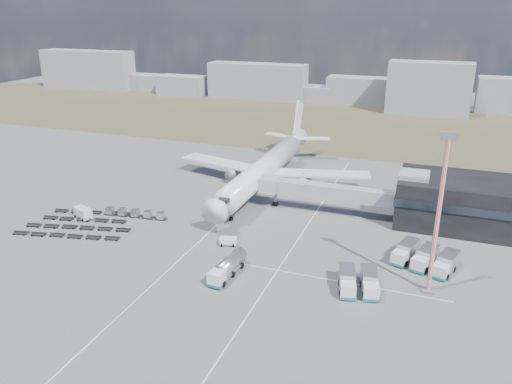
% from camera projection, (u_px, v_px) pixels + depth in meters
% --- Properties ---
extents(ground, '(420.00, 420.00, 0.00)m').
position_uv_depth(ground, '(214.00, 238.00, 99.50)').
color(ground, '#565659').
rests_on(ground, ground).
extents(grass_strip, '(420.00, 90.00, 0.01)m').
position_uv_depth(grass_strip, '(331.00, 124.00, 196.16)').
color(grass_strip, '#4D492E').
rests_on(grass_strip, ground).
extents(lane_markings, '(47.12, 110.00, 0.01)m').
position_uv_depth(lane_markings, '(265.00, 239.00, 98.96)').
color(lane_markings, silver).
rests_on(lane_markings, ground).
extents(terminal, '(30.40, 16.40, 11.00)m').
position_uv_depth(terminal, '(471.00, 202.00, 103.21)').
color(terminal, black).
rests_on(terminal, ground).
extents(jet_bridge, '(30.30, 3.80, 7.05)m').
position_uv_depth(jet_bridge, '(317.00, 190.00, 110.52)').
color(jet_bridge, '#939399').
rests_on(jet_bridge, ground).
extents(airliner, '(51.59, 64.53, 17.62)m').
position_uv_depth(airliner, '(267.00, 167.00, 126.10)').
color(airliner, white).
rests_on(airliner, ground).
extents(skyline, '(328.43, 27.04, 25.79)m').
position_uv_depth(skyline, '(339.00, 85.00, 231.30)').
color(skyline, gray).
rests_on(skyline, ground).
extents(fuel_tanker, '(3.30, 10.20, 3.24)m').
position_uv_depth(fuel_tanker, '(227.00, 267.00, 85.02)').
color(fuel_tanker, white).
rests_on(fuel_tanker, ground).
extents(pushback_tug, '(3.63, 2.63, 1.47)m').
position_uv_depth(pushback_tug, '(228.00, 242.00, 96.29)').
color(pushback_tug, white).
rests_on(pushback_tug, ground).
extents(utility_van, '(5.02, 3.68, 2.42)m').
position_uv_depth(utility_van, '(83.00, 213.00, 108.26)').
color(utility_van, white).
rests_on(utility_van, ground).
extents(catering_truck, '(4.34, 7.12, 3.05)m').
position_uv_depth(catering_truck, '(278.00, 180.00, 127.60)').
color(catering_truck, white).
rests_on(catering_truck, ground).
extents(service_trucks_near, '(7.67, 8.56, 2.95)m').
position_uv_depth(service_trucks_near, '(358.00, 281.00, 80.63)').
color(service_trucks_near, white).
rests_on(service_trucks_near, ground).
extents(service_trucks_far, '(11.73, 10.21, 3.01)m').
position_uv_depth(service_trucks_far, '(425.00, 258.00, 88.17)').
color(service_trucks_far, white).
rests_on(service_trucks_far, ground).
extents(uld_row, '(14.63, 3.21, 1.60)m').
position_uv_depth(uld_row, '(135.00, 213.00, 108.90)').
color(uld_row, black).
rests_on(uld_row, ground).
extents(baggage_dollies, '(23.99, 18.14, 0.70)m').
position_uv_depth(baggage_dollies, '(79.00, 224.00, 105.19)').
color(baggage_dollies, black).
rests_on(baggage_dollies, ground).
extents(floodlight_mast, '(2.49, 2.04, 26.38)m').
position_uv_depth(floodlight_mast, '(438.00, 216.00, 76.35)').
color(floodlight_mast, '#C03A1E').
rests_on(floodlight_mast, ground).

